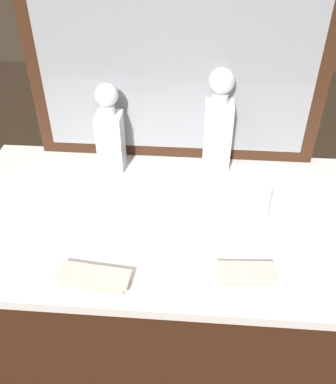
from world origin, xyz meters
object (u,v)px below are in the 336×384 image
object	(u,v)px
crystal_decanter_center	(218,129)
silver_brush_far_left	(246,274)
crystal_decanter_right	(110,136)
crystal_tumbler_far_left	(255,199)
silver_brush_right	(93,277)

from	to	relation	value
crystal_decanter_center	silver_brush_far_left	distance (m)	0.46
crystal_decanter_center	crystal_decanter_right	bearing A→B (deg)	-173.89
crystal_decanter_center	crystal_tumbler_far_left	world-z (taller)	crystal_decanter_center
silver_brush_far_left	crystal_decanter_right	bearing A→B (deg)	132.68
crystal_decanter_right	silver_brush_far_left	distance (m)	0.57
crystal_decanter_right	crystal_tumbler_far_left	distance (m)	0.46
crystal_decanter_center	silver_brush_far_left	world-z (taller)	crystal_decanter_center
silver_brush_right	silver_brush_far_left	distance (m)	0.35
crystal_decanter_right	crystal_tumbler_far_left	size ratio (longest dim) A/B	2.73
crystal_decanter_right	crystal_decanter_center	world-z (taller)	crystal_decanter_center
crystal_tumbler_far_left	silver_brush_right	bearing A→B (deg)	-144.81
crystal_decanter_center	silver_brush_right	xyz separation A→B (m)	(-0.28, -0.48, -0.11)
crystal_decanter_center	crystal_tumbler_far_left	bearing A→B (deg)	-64.36
crystal_tumbler_far_left	silver_brush_far_left	world-z (taller)	crystal_tumbler_far_left
crystal_decanter_center	silver_brush_right	size ratio (longest dim) A/B	1.81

